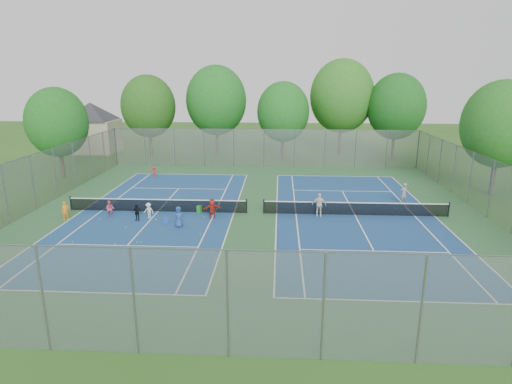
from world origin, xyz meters
The scene contains 39 objects.
ground centered at (0.00, 0.00, 0.00)m, with size 120.00×120.00×0.00m, color #2B571B.
court_pad centered at (0.00, 0.00, 0.01)m, with size 32.00×32.00×0.01m, color #2B5C32.
court_left centered at (-7.00, 0.00, 0.02)m, with size 10.97×23.77×0.01m, color navy.
court_right centered at (7.00, 0.00, 0.02)m, with size 10.97×23.77×0.01m, color navy.
net_left centered at (-7.00, 0.00, 0.46)m, with size 12.87×0.10×0.91m, color black.
net_right centered at (7.00, 0.00, 0.46)m, with size 12.87×0.10×0.91m, color black.
fence_north centered at (0.00, 16.00, 2.00)m, with size 32.00×0.10×4.00m, color gray.
fence_south centered at (0.00, -16.00, 2.00)m, with size 32.00×0.10×4.00m, color gray.
fence_west centered at (-16.00, 0.00, 2.00)m, with size 32.00×0.10×4.00m, color gray.
fence_east centered at (16.00, 0.00, 2.00)m, with size 32.00×0.10×4.00m, color gray.
house centered at (-22.00, 24.00, 4.21)m, with size 11.03×11.03×7.30m.
tree_nw centered at (-14.00, 22.00, 5.89)m, with size 6.40×6.40×9.58m.
tree_nl centered at (-6.00, 23.00, 6.54)m, with size 7.20×7.20×10.69m.
tree_nc centered at (2.00, 21.00, 5.39)m, with size 6.00×6.00×8.85m.
tree_nr centered at (9.00, 24.00, 7.04)m, with size 7.60×7.60×11.42m.
tree_ne centered at (15.00, 22.00, 5.97)m, with size 6.60×6.60×9.77m.
tree_side_w centered at (-19.00, 10.00, 5.24)m, with size 5.60×5.60×8.47m.
tree_side_e centered at (19.00, 6.00, 5.74)m, with size 6.00×6.00×9.20m.
ball_crate centered at (-5.82, -2.36, 0.16)m, with size 0.37×0.37×0.32m, color #1746B3.
ball_hopper centered at (-3.99, -0.10, 0.27)m, with size 0.27×0.27×0.54m, color green.
student_a centered at (-12.68, -2.17, 0.65)m, with size 0.48×0.31×1.30m, color orange.
student_b centered at (-9.91, -1.40, 0.59)m, with size 0.57×0.45×1.18m, color #D65376.
student_c centered at (-7.20, -1.46, 0.55)m, with size 0.71×0.41×1.10m, color silver.
student_d centered at (-7.85, -2.00, 0.56)m, with size 0.66×0.27×1.12m, color black.
student_e centered at (-4.74, -3.13, 0.69)m, with size 0.68×0.44×1.39m, color #254889.
student_f centered at (-2.88, -1.19, 0.69)m, with size 1.27×0.41×1.37m, color #B42619.
child_far_baseline centered at (-10.29, 10.42, 0.53)m, with size 0.68×0.39×1.06m, color red.
instructor centered at (11.11, 2.97, 0.82)m, with size 0.59×0.39×1.63m, color gray.
teen_court_b centered at (4.44, -0.36, 0.83)m, with size 0.97×0.40×1.66m, color silver.
tennis_ball_0 centered at (-7.75, -6.30, 0.03)m, with size 0.07×0.07×0.07m, color #DBEC37.
tennis_ball_1 centered at (-6.56, -5.95, 0.03)m, with size 0.07×0.07×0.07m, color #C0E234.
tennis_ball_2 centered at (-3.47, -1.14, 0.03)m, with size 0.07×0.07×0.07m, color #B8D631.
tennis_ball_3 centered at (-6.37, -5.88, 0.03)m, with size 0.07×0.07×0.07m, color #BADC33.
tennis_ball_4 centered at (-10.42, -2.00, 0.03)m, with size 0.07×0.07×0.07m, color #C3DB33.
tennis_ball_5 centered at (-8.13, -3.50, 0.03)m, with size 0.07×0.07×0.07m, color yellow.
tennis_ball_6 centered at (-6.62, -1.86, 0.03)m, with size 0.07×0.07×0.07m, color #E8F238.
tennis_ball_7 centered at (-10.37, -6.09, 0.03)m, with size 0.07×0.07×0.07m, color #C0EB36.
tennis_ball_8 centered at (-2.89, -1.80, 0.03)m, with size 0.07×0.07×0.07m, color #CDDB32.
tennis_ball_9 centered at (-3.15, -4.34, 0.03)m, with size 0.07×0.07×0.07m, color #A3C32D.
Camera 1 is at (1.68, -28.79, 9.48)m, focal length 30.00 mm.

